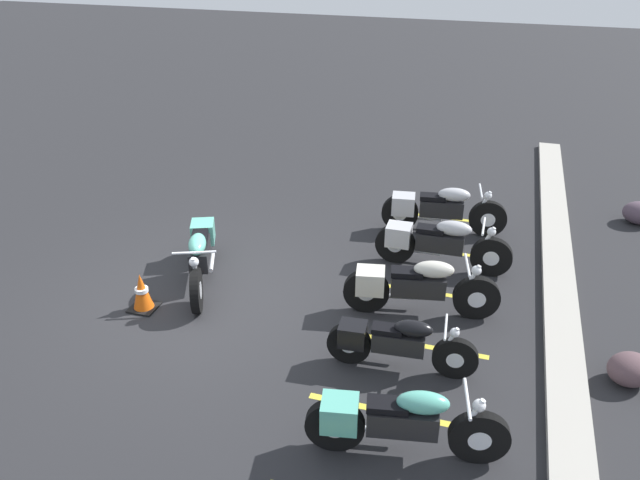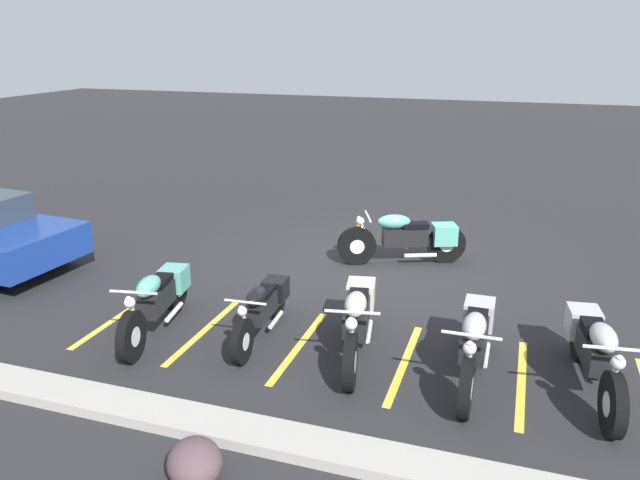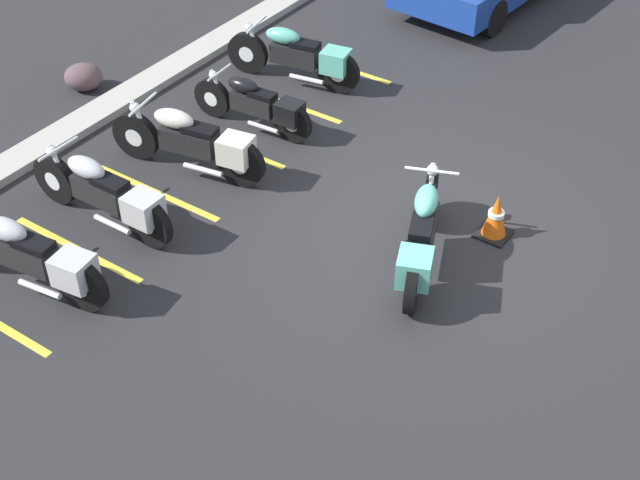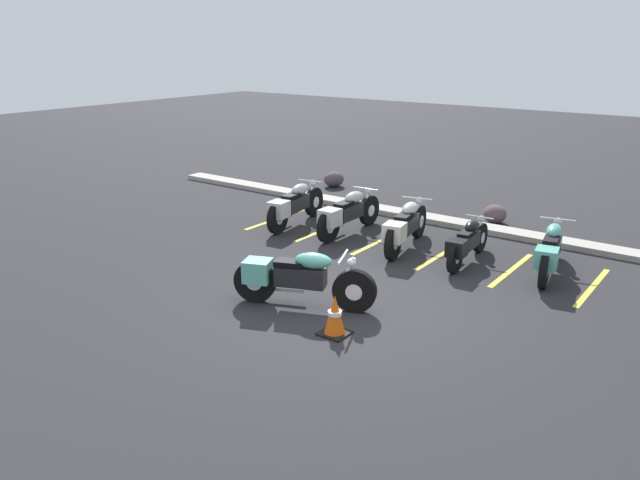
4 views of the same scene
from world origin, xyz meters
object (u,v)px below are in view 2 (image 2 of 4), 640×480
(motorcycle_teal_featured, at_px, (409,237))
(parked_bike_0, at_px, (594,350))
(parked_bike_1, at_px, (475,339))
(parked_bike_4, at_px, (158,298))
(landscape_rock_1, at_px, (195,463))
(traffic_cone, at_px, (358,235))
(parked_bike_3, at_px, (263,307))
(parked_bike_2, at_px, (357,317))

(motorcycle_teal_featured, xyz_separation_m, parked_bike_0, (-2.81, 3.44, -0.00))
(parked_bike_1, distance_m, parked_bike_4, 4.27)
(parked_bike_0, xyz_separation_m, parked_bike_1, (1.33, 0.15, -0.01))
(landscape_rock_1, distance_m, traffic_cone, 6.83)
(parked_bike_0, distance_m, parked_bike_3, 4.16)
(landscape_rock_1, bearing_deg, parked_bike_4, -52.44)
(parked_bike_4, distance_m, landscape_rock_1, 3.34)
(parked_bike_3, relative_size, landscape_rock_1, 3.36)
(landscape_rock_1, bearing_deg, parked_bike_0, -140.79)
(parked_bike_1, relative_size, parked_bike_2, 1.00)
(motorcycle_teal_featured, relative_size, traffic_cone, 3.66)
(parked_bike_3, bearing_deg, parked_bike_2, 84.63)
(parked_bike_3, height_order, landscape_rock_1, parked_bike_3)
(parked_bike_3, height_order, traffic_cone, parked_bike_3)
(motorcycle_teal_featured, bearing_deg, parked_bike_1, 90.21)
(parked_bike_4, distance_m, traffic_cone, 4.53)
(parked_bike_2, bearing_deg, motorcycle_teal_featured, 169.39)
(parked_bike_0, distance_m, parked_bike_4, 5.61)
(parked_bike_2, height_order, traffic_cone, parked_bike_2)
(parked_bike_3, bearing_deg, motorcycle_teal_featured, 154.53)
(parked_bike_4, height_order, landscape_rock_1, parked_bike_4)
(parked_bike_0, distance_m, landscape_rock_1, 4.62)
(landscape_rock_1, bearing_deg, parked_bike_1, -128.94)
(motorcycle_teal_featured, xyz_separation_m, landscape_rock_1, (0.76, 6.36, -0.28))
(parked_bike_1, xyz_separation_m, parked_bike_2, (1.49, -0.14, 0.01))
(parked_bike_1, bearing_deg, parked_bike_0, 95.92)
(parked_bike_4, bearing_deg, parked_bike_2, 85.22)
(motorcycle_teal_featured, height_order, parked_bike_0, motorcycle_teal_featured)
(motorcycle_teal_featured, relative_size, parked_bike_3, 1.11)
(parked_bike_1, bearing_deg, parked_bike_4, -88.52)
(parked_bike_0, height_order, traffic_cone, parked_bike_0)
(parked_bike_1, xyz_separation_m, traffic_cone, (2.54, -4.05, -0.20))
(motorcycle_teal_featured, distance_m, landscape_rock_1, 6.41)
(traffic_cone, bearing_deg, parked_bike_4, 67.54)
(traffic_cone, bearing_deg, parked_bike_2, 104.95)
(parked_bike_0, bearing_deg, parked_bike_4, -94.90)
(landscape_rock_1, bearing_deg, traffic_cone, -87.49)
(parked_bike_0, distance_m, parked_bike_1, 1.34)
(parked_bike_3, bearing_deg, traffic_cone, 171.77)
(parked_bike_0, relative_size, parked_bike_2, 1.00)
(parked_bike_3, relative_size, traffic_cone, 3.29)
(motorcycle_teal_featured, xyz_separation_m, traffic_cone, (1.06, -0.46, -0.20))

